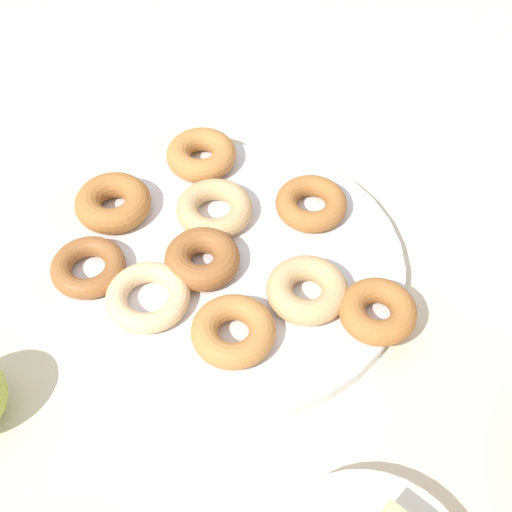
{
  "coord_description": "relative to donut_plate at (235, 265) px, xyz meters",
  "views": [
    {
      "loc": [
        0.37,
        0.31,
        0.62
      ],
      "look_at": [
        0.0,
        0.03,
        0.05
      ],
      "focal_mm": 49.26,
      "sensor_mm": 36.0,
      "label": 1
    }
  ],
  "objects": [
    {
      "name": "donut_plate",
      "position": [
        0.0,
        0.0,
        0.0
      ],
      "size": [
        0.38,
        0.38,
        0.02
      ],
      "primitive_type": "cylinder",
      "color": "silver",
      "rests_on": "ground_plane"
    },
    {
      "name": "donut_5",
      "position": [
        0.03,
        -0.02,
        0.02
      ],
      "size": [
        0.12,
        0.12,
        0.03
      ],
      "primitive_type": "torus",
      "rotation": [
        0.0,
        0.0,
        5.51
      ],
      "color": "#995B2D",
      "rests_on": "donut_plate"
    },
    {
      "name": "donut_9",
      "position": [
        0.03,
        -0.16,
        0.02
      ],
      "size": [
        0.12,
        0.12,
        0.03
      ],
      "primitive_type": "torus",
      "rotation": [
        0.0,
        0.0,
        5.74
      ],
      "color": "#AD6B33",
      "rests_on": "donut_plate"
    },
    {
      "name": "ground_plane",
      "position": [
        0.0,
        0.0,
        -0.01
      ],
      "size": [
        2.4,
        2.4,
        0.0
      ],
      "primitive_type": "plane",
      "color": "beige"
    },
    {
      "name": "donut_7",
      "position": [
        0.1,
        -0.03,
        0.02
      ],
      "size": [
        0.1,
        0.1,
        0.02
      ],
      "primitive_type": "torus",
      "rotation": [
        0.0,
        0.0,
        1.42
      ],
      "color": "#EABC84",
      "rests_on": "donut_plate"
    },
    {
      "name": "donut_2",
      "position": [
        -0.11,
        0.02,
        0.02
      ],
      "size": [
        0.1,
        0.1,
        0.02
      ],
      "primitive_type": "torus",
      "rotation": [
        0.0,
        0.0,
        1.76
      ],
      "color": "#AD6B33",
      "rests_on": "donut_plate"
    },
    {
      "name": "donut_0",
      "position": [
        0.08,
        0.06,
        0.02
      ],
      "size": [
        0.11,
        0.11,
        0.03
      ],
      "primitive_type": "torus",
      "rotation": [
        0.0,
        0.0,
        4.41
      ],
      "color": "#BC7A3D",
      "rests_on": "donut_plate"
    },
    {
      "name": "donut_1",
      "position": [
        -0.1,
        -0.13,
        0.02
      ],
      "size": [
        0.1,
        0.1,
        0.03
      ],
      "primitive_type": "torus",
      "rotation": [
        0.0,
        0.0,
        4.56
      ],
      "color": "#BC7A3D",
      "rests_on": "donut_plate"
    },
    {
      "name": "donut_8",
      "position": [
        -0.03,
        0.16,
        0.02
      ],
      "size": [
        0.11,
        0.11,
        0.03
      ],
      "primitive_type": "torus",
      "rotation": [
        0.0,
        0.0,
        5.24
      ],
      "color": "#AD6B33",
      "rests_on": "donut_plate"
    },
    {
      "name": "donut_3",
      "position": [
        -0.01,
        0.09,
        0.02
      ],
      "size": [
        0.12,
        0.12,
        0.03
      ],
      "primitive_type": "torus",
      "rotation": [
        0.0,
        0.0,
        5.35
      ],
      "color": "tan",
      "rests_on": "donut_plate"
    },
    {
      "name": "donut_6",
      "position": [
        -0.04,
        -0.06,
        0.02
      ],
      "size": [
        0.09,
        0.09,
        0.03
      ],
      "primitive_type": "torus",
      "rotation": [
        0.0,
        0.0,
        1.59
      ],
      "color": "tan",
      "rests_on": "donut_plate"
    },
    {
      "name": "donut_4",
      "position": [
        0.11,
        -0.11,
        0.02
      ],
      "size": [
        0.08,
        0.08,
        0.02
      ],
      "primitive_type": "torus",
      "rotation": [
        0.0,
        0.0,
        4.67
      ],
      "color": "#995B2D",
      "rests_on": "donut_plate"
    }
  ]
}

